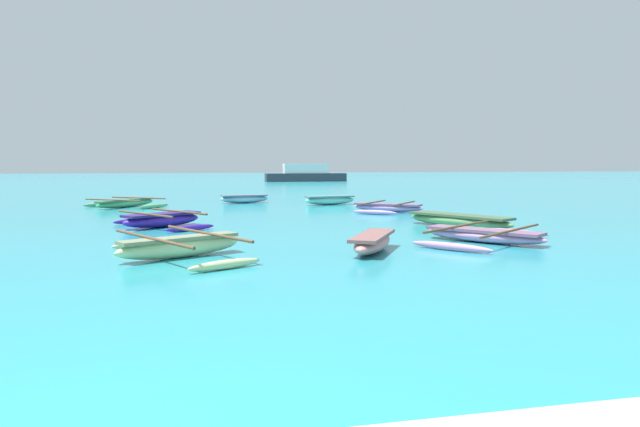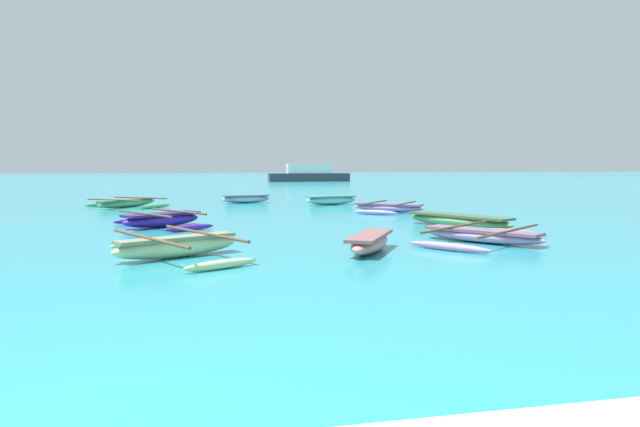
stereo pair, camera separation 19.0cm
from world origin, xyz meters
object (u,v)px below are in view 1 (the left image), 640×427
Objects in this scene: moored_boat_5 at (388,207)px; moored_boat_4 at (244,198)px; moored_boat_0 at (126,203)px; moored_boat_2 at (373,242)px; moored_boat_6 at (180,246)px; moored_boat_7 at (459,220)px; distant_ferry at (306,174)px; moored_boat_8 at (162,220)px; moored_boat_1 at (484,235)px; moored_boat_3 at (330,200)px.

moored_boat_4 is at bearing 168.83° from moored_boat_5.
moored_boat_0 reaches higher than moored_boat_2.
moored_boat_6 is (-4.62, 0.16, 0.01)m from moored_boat_2.
moored_boat_7 is at bearing -98.60° from moored_boat_0.
distant_ferry is (4.30, 41.35, 0.64)m from moored_boat_5.
distant_ferry reaches higher than moored_boat_6.
moored_boat_4 reaches higher than moored_boat_2.
moored_boat_1 is at bearing -67.69° from moored_boat_8.
moored_boat_5 is 6.43m from moored_boat_7.
moored_boat_3 is at bearing 147.33° from moored_boat_5.
moored_boat_5 is 0.98× the size of moored_boat_7.
moored_boat_0 is at bearing -161.94° from moored_boat_7.
moored_boat_1 is 1.14× the size of moored_boat_7.
moored_boat_0 is 1.06× the size of moored_boat_8.
moored_boat_8 is at bearing -160.51° from moored_boat_1.
moored_boat_1 is at bearing -22.93° from moored_boat_6.
moored_boat_7 is at bearing -15.48° from moored_boat_2.
moored_boat_2 is at bearing -85.97° from moored_boat_8.
moored_boat_4 reaches higher than moored_boat_1.
moored_boat_1 is at bearing -108.51° from moored_boat_0.
moored_boat_5 is 0.42× the size of distant_ferry.
moored_boat_3 reaches higher than moored_boat_1.
moored_boat_5 is at bearing -11.03° from moored_boat_8.
moored_boat_8 reaches higher than moored_boat_0.
moored_boat_3 is 0.30× the size of distant_ferry.
moored_boat_3 is 16.97m from moored_boat_6.
moored_boat_8 is (-7.99, -8.79, -0.01)m from moored_boat_3.
moored_boat_0 is 1.53× the size of moored_boat_4.
moored_boat_8 is (-0.75, 6.57, -0.00)m from moored_boat_6.
moored_boat_0 is at bearing -113.99° from distant_ferry.
moored_boat_1 is 0.49× the size of distant_ferry.
moored_boat_8 is at bearing -130.83° from moored_boat_7.
moored_boat_4 is at bearing 159.61° from moored_boat_1.
moored_boat_6 is at bearing -108.46° from moored_boat_4.
moored_boat_0 is 18.81m from moored_boat_1.
moored_boat_4 is at bearing 35.00° from moored_boat_2.
moored_boat_8 is at bearing -117.57° from moored_boat_4.
moored_boat_3 is 37.21m from distant_ferry.
moored_boat_4 reaches higher than moored_boat_7.
moored_boat_6 is at bearing -92.67° from moored_boat_7.
moored_boat_0 reaches higher than moored_boat_1.
moored_boat_3 reaches higher than moored_boat_2.
moored_boat_8 is (-9.88, 2.25, 0.01)m from moored_boat_7.
moored_boat_2 is 0.68× the size of moored_boat_5.
moored_boat_4 is at bearing 142.35° from moored_boat_3.
moored_boat_1 is 1.62× the size of moored_boat_3.
moored_boat_8 is at bearing 68.35° from moored_boat_2.
moored_boat_5 is 13.89m from moored_boat_6.
moored_boat_8 is at bearing -142.20° from moored_boat_3.
moored_boat_7 is 47.95m from distant_ferry.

